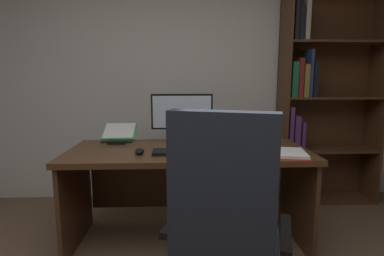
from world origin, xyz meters
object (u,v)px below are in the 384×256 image
open_binder (276,153)px  office_chair (225,242)px  laptop (238,136)px  pen (229,148)px  reading_stand_with_book (119,133)px  keyboard (183,152)px  notepad (226,149)px  desk (188,171)px  computer_mouse (140,151)px  monitor (182,118)px  bookshelf (317,104)px

open_binder → office_chair: bearing=-113.5°
office_chair → laptop: office_chair is taller
open_binder → pen: open_binder is taller
reading_stand_with_book → laptop: bearing=-3.4°
keyboard → pen: 0.35m
notepad → laptop: bearing=64.0°
laptop → open_binder: laptop is taller
open_binder → pen: (-0.31, 0.15, 0.00)m
reading_stand_with_book → pen: size_ratio=1.99×
laptop → notepad: (-0.15, -0.30, -0.05)m
desk → office_chair: bearing=-80.8°
open_binder → computer_mouse: bearing=-172.5°
open_binder → keyboard: bearing=-173.9°
monitor → computer_mouse: bearing=-127.4°
desk → notepad: bearing=-24.4°
notepad → pen: bearing=0.0°
office_chair → keyboard: bearing=124.2°
reading_stand_with_book → office_chair: bearing=-58.4°
open_binder → notepad: 0.36m
monitor → notepad: bearing=-42.7°
computer_mouse → notepad: 0.63m
reading_stand_with_book → open_binder: (1.17, -0.51, -0.06)m
monitor → computer_mouse: 0.53m
monitor → pen: size_ratio=3.58×
bookshelf → computer_mouse: 1.92m
laptop → monitor: bearing=-179.5°
office_chair → laptop: (0.27, 1.11, 0.31)m
keyboard → open_binder: same height
bookshelf → keyboard: 1.67m
office_chair → pen: (0.14, 0.82, 0.28)m
monitor → laptop: size_ratio=1.45×
computer_mouse → keyboard: bearing=0.0°
laptop → pen: 0.33m
reading_stand_with_book → notepad: reading_stand_with_book is taller
monitor → laptop: monitor is taller
office_chair → monitor: size_ratio=2.24×
office_chair → keyboard: 0.79m
desk → office_chair: office_chair is taller
keyboard → computer_mouse: computer_mouse is taller
keyboard → reading_stand_with_book: bearing=139.2°
desk → bookshelf: (1.32, 0.70, 0.47)m
desk → open_binder: (0.60, -0.27, 0.21)m
bookshelf → monitor: (-1.36, -0.53, -0.07)m
keyboard → reading_stand_with_book: size_ratio=1.51×
desk → computer_mouse: computer_mouse is taller
office_chair → laptop: 1.19m
keyboard → computer_mouse: bearing=180.0°
monitor → pen: bearing=-40.9°
notepad → pen: pen is taller
office_chair → open_binder: office_chair is taller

